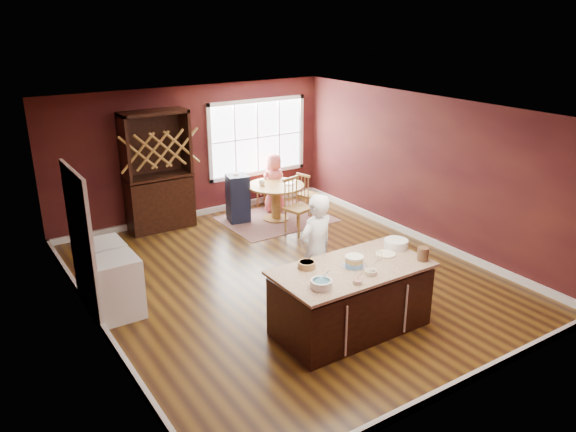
% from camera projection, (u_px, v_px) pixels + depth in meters
% --- Properties ---
extents(room_shell, '(7.00, 7.00, 7.00)m').
position_uv_depth(room_shell, '(287.00, 198.00, 8.64)').
color(room_shell, '#5D3D12').
rests_on(room_shell, ground).
extents(window, '(2.36, 0.10, 1.66)m').
position_uv_depth(window, '(257.00, 137.00, 12.09)').
color(window, white).
rests_on(window, room_shell).
extents(doorway, '(0.08, 1.26, 2.13)m').
position_uv_depth(doorway, '(82.00, 246.00, 7.69)').
color(doorway, white).
rests_on(doorway, room_shell).
extents(kitchen_island, '(2.10, 1.10, 0.92)m').
position_uv_depth(kitchen_island, '(351.00, 300.00, 7.48)').
color(kitchen_island, black).
rests_on(kitchen_island, ground).
extents(dining_table, '(1.15, 1.15, 0.75)m').
position_uv_depth(dining_table, '(276.00, 195.00, 11.45)').
color(dining_table, brown).
rests_on(dining_table, ground).
extents(baker, '(0.68, 0.50, 1.71)m').
position_uv_depth(baker, '(316.00, 251.00, 7.96)').
color(baker, white).
rests_on(baker, ground).
extents(layer_cake, '(0.34, 0.34, 0.14)m').
position_uv_depth(layer_cake, '(354.00, 261.00, 7.33)').
color(layer_cake, beige).
rests_on(layer_cake, kitchen_island).
extents(bowl_blue, '(0.27, 0.27, 0.10)m').
position_uv_depth(bowl_blue, '(321.00, 284.00, 6.75)').
color(bowl_blue, white).
rests_on(bowl_blue, kitchen_island).
extents(bowl_yellow, '(0.23, 0.23, 0.09)m').
position_uv_depth(bowl_yellow, '(307.00, 265.00, 7.28)').
color(bowl_yellow, '#A38545').
rests_on(bowl_yellow, kitchen_island).
extents(bowl_pink, '(0.13, 0.13, 0.05)m').
position_uv_depth(bowl_pink, '(358.00, 282.00, 6.87)').
color(bowl_pink, white).
rests_on(bowl_pink, kitchen_island).
extents(bowl_olive, '(0.16, 0.16, 0.06)m').
position_uv_depth(bowl_olive, '(371.00, 272.00, 7.10)').
color(bowl_olive, beige).
rests_on(bowl_olive, kitchen_island).
extents(drinking_glass, '(0.07, 0.07, 0.13)m').
position_uv_depth(drinking_glass, '(380.00, 256.00, 7.49)').
color(drinking_glass, white).
rests_on(drinking_glass, kitchen_island).
extents(dinner_plate, '(0.27, 0.27, 0.02)m').
position_uv_depth(dinner_plate, '(386.00, 254.00, 7.69)').
color(dinner_plate, beige).
rests_on(dinner_plate, kitchen_island).
extents(white_tub, '(0.34, 0.34, 0.12)m').
position_uv_depth(white_tub, '(396.00, 244.00, 7.90)').
color(white_tub, silver).
rests_on(white_tub, kitchen_island).
extents(stoneware_crock, '(0.15, 0.15, 0.18)m').
position_uv_depth(stoneware_crock, '(423.00, 254.00, 7.49)').
color(stoneware_crock, brown).
rests_on(stoneware_crock, kitchen_island).
extents(rug, '(2.16, 1.68, 0.01)m').
position_uv_depth(rug, '(276.00, 219.00, 11.63)').
color(rug, brown).
rests_on(rug, ground).
extents(chair_east, '(0.45, 0.46, 0.91)m').
position_uv_depth(chair_east, '(308.00, 193.00, 11.86)').
color(chair_east, brown).
rests_on(chair_east, ground).
extents(chair_south, '(0.55, 0.54, 1.10)m').
position_uv_depth(chair_south, '(298.00, 206.00, 10.75)').
color(chair_south, brown).
rests_on(chair_south, ground).
extents(chair_north, '(0.58, 0.58, 1.03)m').
position_uv_depth(chair_north, '(268.00, 184.00, 12.23)').
color(chair_north, brown).
rests_on(chair_north, ground).
extents(seated_woman, '(0.65, 0.45, 1.26)m').
position_uv_depth(seated_woman, '(274.00, 183.00, 11.92)').
color(seated_woman, '#EB686B').
rests_on(seated_woman, ground).
extents(high_chair, '(0.49, 0.49, 1.02)m').
position_uv_depth(high_chair, '(238.00, 197.00, 11.37)').
color(high_chair, black).
rests_on(high_chair, ground).
extents(toddler, '(0.18, 0.14, 0.26)m').
position_uv_depth(toddler, '(235.00, 184.00, 11.24)').
color(toddler, '#8CA5BF').
rests_on(toddler, high_chair).
extents(table_plate, '(0.20, 0.20, 0.02)m').
position_uv_depth(table_plate, '(289.00, 184.00, 11.42)').
color(table_plate, beige).
rests_on(table_plate, dining_table).
extents(table_cup, '(0.14, 0.14, 0.10)m').
position_uv_depth(table_cup, '(262.00, 183.00, 11.33)').
color(table_cup, white).
rests_on(table_cup, dining_table).
extents(hutch, '(1.27, 0.53, 2.33)m').
position_uv_depth(hutch, '(158.00, 171.00, 10.79)').
color(hutch, black).
rests_on(hutch, ground).
extents(washer, '(0.61, 0.59, 0.88)m').
position_uv_depth(washer, '(117.00, 287.00, 7.81)').
color(washer, white).
rests_on(washer, ground).
extents(dryer, '(0.61, 0.59, 0.89)m').
position_uv_depth(dryer, '(104.00, 270.00, 8.32)').
color(dryer, white).
rests_on(dryer, ground).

